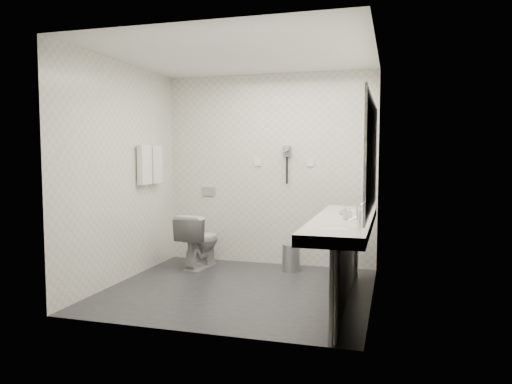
% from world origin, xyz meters
% --- Properties ---
extents(floor, '(2.80, 2.80, 0.00)m').
position_xyz_m(floor, '(0.00, 0.00, 0.00)').
color(floor, '#26262B').
rests_on(floor, ground).
extents(ceiling, '(2.80, 2.80, 0.00)m').
position_xyz_m(ceiling, '(0.00, 0.00, 2.50)').
color(ceiling, white).
rests_on(ceiling, wall_back).
extents(wall_back, '(2.80, 0.00, 2.80)m').
position_xyz_m(wall_back, '(0.00, 1.30, 1.25)').
color(wall_back, silver).
rests_on(wall_back, floor).
extents(wall_front, '(2.80, 0.00, 2.80)m').
position_xyz_m(wall_front, '(0.00, -1.30, 1.25)').
color(wall_front, silver).
rests_on(wall_front, floor).
extents(wall_left, '(0.00, 2.60, 2.60)m').
position_xyz_m(wall_left, '(-1.40, 0.00, 1.25)').
color(wall_left, silver).
rests_on(wall_left, floor).
extents(wall_right, '(0.00, 2.60, 2.60)m').
position_xyz_m(wall_right, '(1.40, 0.00, 1.25)').
color(wall_right, silver).
rests_on(wall_right, floor).
extents(vanity_counter, '(0.55, 2.20, 0.10)m').
position_xyz_m(vanity_counter, '(1.12, -0.20, 0.80)').
color(vanity_counter, white).
rests_on(vanity_counter, floor).
extents(vanity_panel, '(0.03, 2.15, 0.75)m').
position_xyz_m(vanity_panel, '(1.15, -0.20, 0.38)').
color(vanity_panel, '#999590').
rests_on(vanity_panel, floor).
extents(vanity_post_near, '(0.06, 0.06, 0.75)m').
position_xyz_m(vanity_post_near, '(1.18, -1.24, 0.38)').
color(vanity_post_near, silver).
rests_on(vanity_post_near, floor).
extents(vanity_post_far, '(0.06, 0.06, 0.75)m').
position_xyz_m(vanity_post_far, '(1.18, 0.84, 0.38)').
color(vanity_post_far, silver).
rests_on(vanity_post_far, floor).
extents(mirror, '(0.02, 2.20, 1.05)m').
position_xyz_m(mirror, '(1.39, -0.20, 1.45)').
color(mirror, '#B2BCC6').
rests_on(mirror, wall_right).
extents(basin_near, '(0.40, 0.31, 0.05)m').
position_xyz_m(basin_near, '(1.12, -0.85, 0.83)').
color(basin_near, white).
rests_on(basin_near, vanity_counter).
extents(basin_far, '(0.40, 0.31, 0.05)m').
position_xyz_m(basin_far, '(1.12, 0.45, 0.83)').
color(basin_far, white).
rests_on(basin_far, vanity_counter).
extents(faucet_near, '(0.04, 0.04, 0.15)m').
position_xyz_m(faucet_near, '(1.32, -0.85, 0.92)').
color(faucet_near, silver).
rests_on(faucet_near, vanity_counter).
extents(faucet_far, '(0.04, 0.04, 0.15)m').
position_xyz_m(faucet_far, '(1.32, 0.45, 0.92)').
color(faucet_far, silver).
rests_on(faucet_far, vanity_counter).
extents(soap_bottle_a, '(0.05, 0.05, 0.10)m').
position_xyz_m(soap_bottle_a, '(1.19, -0.21, 0.90)').
color(soap_bottle_a, white).
rests_on(soap_bottle_a, vanity_counter).
extents(soap_bottle_b, '(0.10, 0.10, 0.10)m').
position_xyz_m(soap_bottle_b, '(1.10, 0.05, 0.90)').
color(soap_bottle_b, white).
rests_on(soap_bottle_b, vanity_counter).
extents(soap_bottle_c, '(0.07, 0.07, 0.13)m').
position_xyz_m(soap_bottle_c, '(1.16, -0.33, 0.91)').
color(soap_bottle_c, white).
rests_on(soap_bottle_c, vanity_counter).
extents(glass_left, '(0.05, 0.05, 0.10)m').
position_xyz_m(glass_left, '(1.25, 0.11, 0.90)').
color(glass_left, silver).
rests_on(glass_left, vanity_counter).
extents(toilet, '(0.46, 0.73, 0.70)m').
position_xyz_m(toilet, '(-0.80, 0.82, 0.35)').
color(toilet, white).
rests_on(toilet, floor).
extents(flush_plate, '(0.18, 0.02, 0.12)m').
position_xyz_m(flush_plate, '(-0.85, 1.29, 0.95)').
color(flush_plate, '#B2B5BA').
rests_on(flush_plate, wall_back).
extents(pedal_bin, '(0.25, 0.25, 0.32)m').
position_xyz_m(pedal_bin, '(0.37, 0.97, 0.16)').
color(pedal_bin, '#B2B5BA').
rests_on(pedal_bin, floor).
extents(bin_lid, '(0.23, 0.23, 0.02)m').
position_xyz_m(bin_lid, '(0.37, 0.97, 0.33)').
color(bin_lid, '#B2B5BA').
rests_on(bin_lid, pedal_bin).
extents(towel_rail, '(0.02, 0.62, 0.02)m').
position_xyz_m(towel_rail, '(-1.35, 0.55, 1.55)').
color(towel_rail, silver).
rests_on(towel_rail, wall_left).
extents(towel_near, '(0.07, 0.24, 0.48)m').
position_xyz_m(towel_near, '(-1.34, 0.41, 1.33)').
color(towel_near, white).
rests_on(towel_near, towel_rail).
extents(towel_far, '(0.07, 0.24, 0.48)m').
position_xyz_m(towel_far, '(-1.34, 0.69, 1.33)').
color(towel_far, white).
rests_on(towel_far, towel_rail).
extents(dryer_cradle, '(0.10, 0.04, 0.14)m').
position_xyz_m(dryer_cradle, '(0.25, 1.27, 1.50)').
color(dryer_cradle, gray).
rests_on(dryer_cradle, wall_back).
extents(dryer_barrel, '(0.08, 0.14, 0.08)m').
position_xyz_m(dryer_barrel, '(0.25, 1.20, 1.53)').
color(dryer_barrel, gray).
rests_on(dryer_barrel, dryer_cradle).
extents(dryer_cord, '(0.02, 0.02, 0.35)m').
position_xyz_m(dryer_cord, '(0.25, 1.26, 1.25)').
color(dryer_cord, black).
rests_on(dryer_cord, dryer_cradle).
extents(switch_plate_a, '(0.09, 0.02, 0.09)m').
position_xyz_m(switch_plate_a, '(-0.15, 1.29, 1.35)').
color(switch_plate_a, white).
rests_on(switch_plate_a, wall_back).
extents(switch_plate_b, '(0.09, 0.02, 0.09)m').
position_xyz_m(switch_plate_b, '(0.55, 1.29, 1.35)').
color(switch_plate_b, white).
rests_on(switch_plate_b, wall_back).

